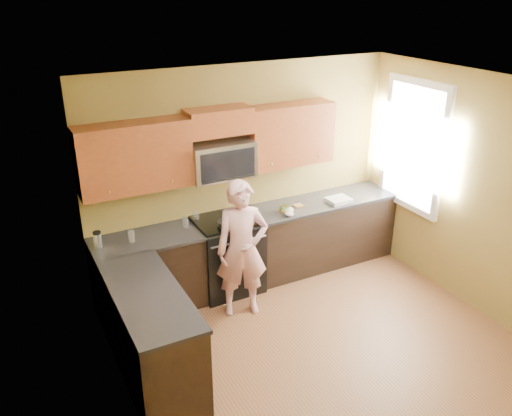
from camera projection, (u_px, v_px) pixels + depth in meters
floor at (331, 355)px, 5.42m from camera, size 4.00×4.00×0.00m
ceiling at (350, 94)px, 4.34m from camera, size 4.00×4.00×0.00m
wall_back at (244, 174)px, 6.51m from camera, size 4.00×0.00×4.00m
wall_left at (127, 293)px, 4.04m from camera, size 0.00×4.00×4.00m
wall_right at (489, 201)px, 5.73m from camera, size 0.00×4.00×4.00m
cabinet_back_run at (255, 249)px, 6.63m from camera, size 4.00×0.60×0.88m
cabinet_left_run at (151, 335)px, 5.02m from camera, size 0.60×1.60×0.88m
countertop_back at (256, 216)px, 6.44m from camera, size 4.00×0.62×0.04m
countertop_left at (148, 294)px, 4.84m from camera, size 0.62×1.60×0.04m
stove at (227, 254)px, 6.43m from camera, size 0.76×0.65×0.95m
microwave at (221, 176)px, 6.14m from camera, size 0.76×0.40×0.42m
upper_cab_left at (137, 190)px, 5.75m from camera, size 1.22×0.33×0.75m
upper_cab_right at (289, 164)px, 6.56m from camera, size 1.12×0.33×0.75m
upper_cab_over_mw at (218, 121)px, 5.90m from camera, size 0.76×0.33×0.30m
window at (414, 146)px, 6.57m from camera, size 0.06×1.06×1.66m
woman at (242, 249)px, 5.84m from camera, size 0.67×0.53×1.61m
frying_pan at (228, 225)px, 6.09m from camera, size 0.30×0.47×0.06m
butter_tub at (285, 211)px, 6.52m from camera, size 0.14×0.14×0.09m
toast_slice at (299, 206)px, 6.66m from camera, size 0.11×0.11×0.01m
napkin_a at (289, 214)px, 6.38m from camera, size 0.11×0.12×0.06m
napkin_b at (289, 210)px, 6.48m from camera, size 0.16×0.16×0.07m
dish_towel at (338, 200)px, 6.79m from camera, size 0.31×0.25×0.05m
travel_mug at (99, 248)px, 5.64m from camera, size 0.10×0.10×0.19m
glass_a at (132, 237)px, 5.75m from camera, size 0.09×0.09×0.12m
glass_b at (185, 222)px, 6.08m from camera, size 0.09×0.09×0.12m
glass_c at (196, 216)px, 6.24m from camera, size 0.08×0.08×0.12m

